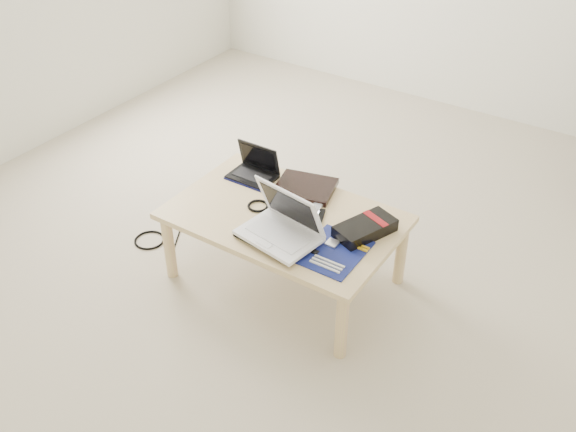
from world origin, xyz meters
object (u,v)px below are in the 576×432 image
Objects in this scene: white_laptop at (282,226)px; gpu_box at (365,229)px; netbook at (254,170)px; coffee_table at (284,223)px.

white_laptop is 0.38m from gpu_box.
netbook is 0.63× the size of white_laptop.
netbook reaches higher than coffee_table.
netbook is at bearing 139.31° from white_laptop.
netbook is 0.73m from gpu_box.
coffee_table is 0.22m from white_laptop.
coffee_table is 2.84× the size of white_laptop.
netbook is 0.55m from white_laptop.
coffee_table is 3.45× the size of gpu_box.
white_laptop reaches higher than gpu_box.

